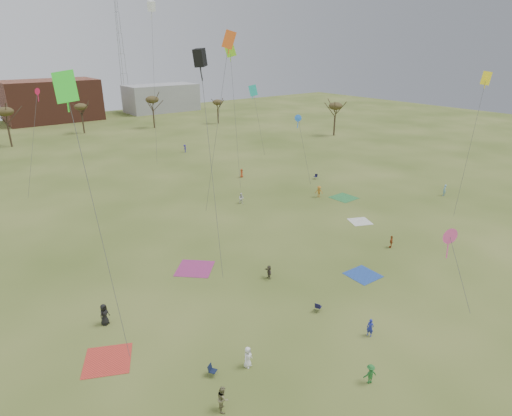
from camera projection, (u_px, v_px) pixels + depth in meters
ground at (337, 303)px, 37.92m from camera, size 260.00×260.00×0.00m
flyer_near_left at (248, 357)px, 30.15m from camera, size 0.92×0.74×1.65m
flyer_near_center at (370, 374)px, 28.72m from camera, size 1.09×0.86×1.48m
flyer_near_right at (370, 328)px, 33.38m from camera, size 0.51×0.63×1.52m
spectator_fore_a at (391, 242)px, 48.07m from camera, size 0.89×0.79×1.45m
spectator_fore_b at (223, 398)px, 26.55m from camera, size 1.04×1.11×1.81m
spectator_fore_c at (269, 272)px, 41.70m from camera, size 0.74×1.37×1.40m
flyer_mid_a at (104, 314)px, 34.72m from camera, size 1.10×0.97×1.89m
flyer_mid_b at (319, 192)px, 63.96m from camera, size 1.27×1.31×1.80m
flyer_mid_c at (444, 190)px, 64.68m from camera, size 0.72×0.56×1.74m
spectator_mid_e at (241, 198)px, 61.43m from camera, size 0.98×0.95×1.59m
flyer_far_b at (242, 173)px, 73.68m from camera, size 0.84×0.88×1.52m
flyer_far_c at (185, 148)px, 90.94m from camera, size 0.80×1.16×1.65m
blanket_red at (108, 360)px, 31.00m from camera, size 4.44×4.44×0.03m
blanket_blue at (363, 275)px, 42.52m from camera, size 3.05×3.05×0.03m
blanket_cream at (360, 222)px, 55.37m from camera, size 3.45×3.45×0.03m
blanket_plum at (195, 269)px, 43.73m from camera, size 5.06×5.06×0.03m
blanket_olive at (344, 198)px, 64.01m from camera, size 3.48×3.48×0.03m
camp_chair_left at (213, 373)px, 29.50m from camera, size 0.71×0.73×0.87m
camp_chair_center at (318, 308)px, 36.69m from camera, size 0.71×0.69×0.87m
camp_chair_right at (315, 178)px, 72.87m from camera, size 0.63×0.59×0.87m
kites_aloft at (182, 53)px, 53.56m from camera, size 63.08×62.97×27.93m
tree_line at (59, 116)px, 92.21m from camera, size 117.44×49.32×8.91m
building_brick at (52, 101)px, 127.27m from camera, size 26.00×16.00×12.00m
building_grey at (162, 98)px, 146.22m from camera, size 24.00×12.00×9.00m
radio_tower at (121, 53)px, 140.39m from camera, size 1.51×1.72×41.00m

